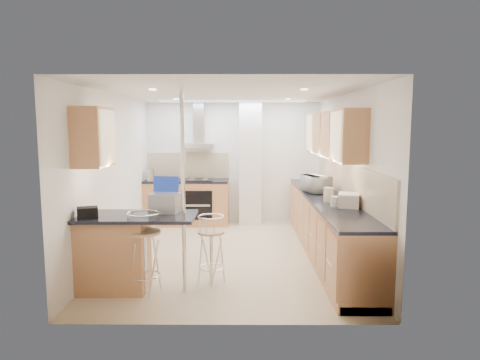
{
  "coord_description": "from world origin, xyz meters",
  "views": [
    {
      "loc": [
        0.18,
        -6.54,
        2.01
      ],
      "look_at": [
        0.15,
        0.2,
        1.16
      ],
      "focal_mm": 32.0,
      "sensor_mm": 36.0,
      "label": 1
    }
  ],
  "objects_px": {
    "bar_stool_near": "(145,253)",
    "bread_bin": "(349,200)",
    "laptop": "(165,203)",
    "bar_stool_end": "(211,249)",
    "microwave": "(316,184)"
  },
  "relations": [
    {
      "from": "bar_stool_near",
      "to": "bar_stool_end",
      "type": "xyz_separation_m",
      "value": [
        0.77,
        0.37,
        -0.06
      ]
    },
    {
      "from": "laptop",
      "to": "bread_bin",
      "type": "xyz_separation_m",
      "value": [
        2.42,
        0.49,
        -0.05
      ]
    },
    {
      "from": "bread_bin",
      "to": "bar_stool_end",
      "type": "bearing_deg",
      "value": -151.36
    },
    {
      "from": "laptop",
      "to": "bar_stool_near",
      "type": "height_order",
      "value": "laptop"
    },
    {
      "from": "bar_stool_near",
      "to": "bread_bin",
      "type": "relative_size",
      "value": 2.93
    },
    {
      "from": "microwave",
      "to": "bar_stool_end",
      "type": "height_order",
      "value": "microwave"
    },
    {
      "from": "bread_bin",
      "to": "laptop",
      "type": "bearing_deg",
      "value": -152.47
    },
    {
      "from": "bar_stool_end",
      "to": "bread_bin",
      "type": "height_order",
      "value": "bread_bin"
    },
    {
      "from": "laptop",
      "to": "bar_stool_end",
      "type": "relative_size",
      "value": 0.39
    },
    {
      "from": "laptop",
      "to": "bread_bin",
      "type": "height_order",
      "value": "laptop"
    },
    {
      "from": "microwave",
      "to": "bar_stool_end",
      "type": "bearing_deg",
      "value": 117.25
    },
    {
      "from": "laptop",
      "to": "bar_stool_end",
      "type": "distance_m",
      "value": 0.84
    },
    {
      "from": "laptop",
      "to": "bread_bin",
      "type": "distance_m",
      "value": 2.47
    },
    {
      "from": "laptop",
      "to": "bread_bin",
      "type": "relative_size",
      "value": 1.01
    },
    {
      "from": "bread_bin",
      "to": "microwave",
      "type": "bearing_deg",
      "value": 115.85
    }
  ]
}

